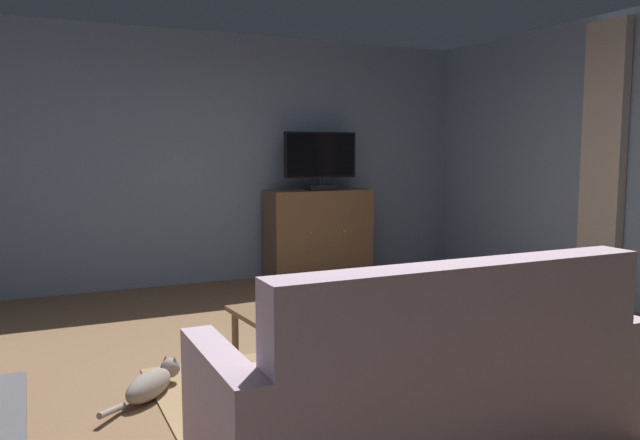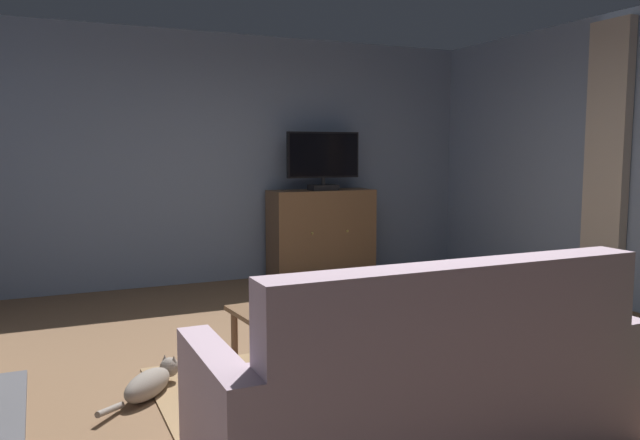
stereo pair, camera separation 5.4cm
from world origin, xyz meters
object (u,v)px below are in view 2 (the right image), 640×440
Objects in this scene: folded_newspaper at (302,308)px; television at (323,159)px; sofa_floral at (427,389)px; cat at (150,383)px; tv_cabinet at (321,236)px; tv_remote at (293,309)px; coffee_table at (319,312)px.

television is at bearing 49.48° from folded_newspaper.
television is 0.40× the size of sofa_floral.
folded_newspaper is at bearing -7.34° from cat.
tv_cabinet is at bearing 90.00° from television.
television is 3.39m from tv_remote.
cat is at bearing 159.28° from folded_newspaper.
cat is (-0.85, 0.17, -0.40)m from tv_remote.
tv_cabinet is at bearing 49.28° from cat.
coffee_table is 0.52× the size of sofa_floral.
sofa_floral reaches higher than tv_remote.
cat is at bearing 130.55° from sofa_floral.
tv_remote is 0.57× the size of folded_newspaper.
tv_remote is 1.15m from sofa_floral.
television is at bearing 68.09° from tv_remote.
sofa_floral is (0.24, -1.11, -0.15)m from tv_remote.
folded_newspaper reaches higher than coffee_table.
coffee_table is at bearing 28.52° from tv_remote.
tv_cabinet is at bearing 49.91° from folded_newspaper.
sofa_floral reaches higher than cat.
television is 2.88× the size of folded_newspaper.
coffee_table is 1.12m from cat.
television reaches higher than sofa_floral.
coffee_table is at bearing -115.24° from television.
tv_remote is 0.09m from folded_newspaper.
folded_newspaper is 0.55× the size of cat.
tv_remote reaches higher than cat.
tv_cabinet is at bearing 72.36° from sofa_floral.
cat is (-2.39, -2.72, -1.28)m from television.
television is at bearing 72.14° from sofa_floral.
coffee_table is 0.24m from tv_remote.
tv_cabinet is 3.14m from coffee_table.
coffee_table is (-1.32, -2.85, -0.07)m from tv_cabinet.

